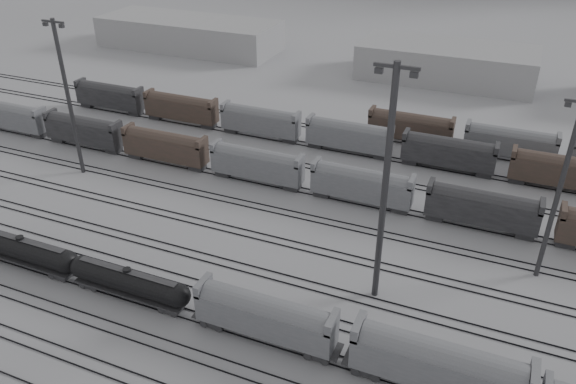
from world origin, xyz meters
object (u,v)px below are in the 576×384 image
at_px(hopper_car_b, 439,364).
at_px(tank_car_a, 23,250).
at_px(hopper_car_a, 265,315).
at_px(light_mast_c, 385,184).
at_px(tank_car_b, 129,282).

bearing_deg(hopper_car_b, tank_car_a, 180.00).
bearing_deg(hopper_car_a, hopper_car_b, 0.00).
relative_size(hopper_car_b, light_mast_c, 0.59).
distance_m(tank_car_a, hopper_car_a, 33.01).
bearing_deg(tank_car_a, light_mast_c, 15.44).
xyz_separation_m(tank_car_a, tank_car_b, (15.84, 0.00, -0.08)).
height_order(tank_car_a, tank_car_b, tank_car_a).
distance_m(tank_car_b, light_mast_c, 30.88).
height_order(tank_car_a, hopper_car_a, hopper_car_a).
relative_size(tank_car_b, hopper_car_a, 1.06).
bearing_deg(tank_car_b, hopper_car_b, 0.00).
distance_m(tank_car_b, hopper_car_a, 17.18).
distance_m(tank_car_a, light_mast_c, 44.95).
height_order(tank_car_b, hopper_car_b, hopper_car_b).
bearing_deg(hopper_car_a, light_mast_c, 52.99).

